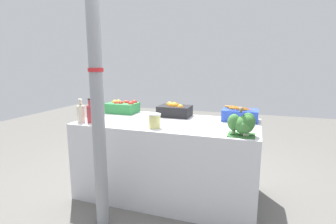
{
  "coord_description": "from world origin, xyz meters",
  "views": [
    {
      "loc": [
        0.85,
        -2.51,
        1.4
      ],
      "look_at": [
        0.0,
        0.0,
        0.91
      ],
      "focal_mm": 28.0,
      "sensor_mm": 36.0,
      "label": 1
    }
  ],
  "objects_px": {
    "pickle_jar": "(154,121)",
    "carrot_crate": "(240,115)",
    "juice_bottle_ruby": "(90,113)",
    "sparrow_bird": "(241,109)",
    "apple_crate": "(122,107)",
    "support_pole": "(96,75)",
    "orange_crate": "(175,110)",
    "broccoli_pile": "(244,124)",
    "juice_bottle_amber": "(100,113)",
    "juice_bottle_cloudy": "(81,112)"
  },
  "relations": [
    {
      "from": "support_pole",
      "to": "sparrow_bird",
      "type": "bearing_deg",
      "value": 19.39
    },
    {
      "from": "apple_crate",
      "to": "orange_crate",
      "type": "xyz_separation_m",
      "value": [
        0.67,
        -0.0,
        0.0
      ]
    },
    {
      "from": "broccoli_pile",
      "to": "pickle_jar",
      "type": "distance_m",
      "value": 0.8
    },
    {
      "from": "broccoli_pile",
      "to": "juice_bottle_cloudy",
      "type": "distance_m",
      "value": 1.6
    },
    {
      "from": "apple_crate",
      "to": "juice_bottle_cloudy",
      "type": "bearing_deg",
      "value": -103.96
    },
    {
      "from": "broccoli_pile",
      "to": "pickle_jar",
      "type": "height_order",
      "value": "broccoli_pile"
    },
    {
      "from": "orange_crate",
      "to": "juice_bottle_cloudy",
      "type": "relative_size",
      "value": 1.51
    },
    {
      "from": "juice_bottle_cloudy",
      "to": "juice_bottle_amber",
      "type": "relative_size",
      "value": 0.94
    },
    {
      "from": "carrot_crate",
      "to": "juice_bottle_amber",
      "type": "distance_m",
      "value": 1.44
    },
    {
      "from": "support_pole",
      "to": "juice_bottle_amber",
      "type": "relative_size",
      "value": 10.33
    },
    {
      "from": "broccoli_pile",
      "to": "juice_bottle_amber",
      "type": "bearing_deg",
      "value": 179.87
    },
    {
      "from": "orange_crate",
      "to": "juice_bottle_cloudy",
      "type": "height_order",
      "value": "juice_bottle_cloudy"
    },
    {
      "from": "carrot_crate",
      "to": "juice_bottle_ruby",
      "type": "bearing_deg",
      "value": -157.41
    },
    {
      "from": "carrot_crate",
      "to": "broccoli_pile",
      "type": "relative_size",
      "value": 1.57
    },
    {
      "from": "juice_bottle_cloudy",
      "to": "juice_bottle_ruby",
      "type": "relative_size",
      "value": 0.95
    },
    {
      "from": "juice_bottle_amber",
      "to": "pickle_jar",
      "type": "bearing_deg",
      "value": 1.49
    },
    {
      "from": "apple_crate",
      "to": "juice_bottle_ruby",
      "type": "distance_m",
      "value": 0.6
    },
    {
      "from": "juice_bottle_ruby",
      "to": "juice_bottle_amber",
      "type": "relative_size",
      "value": 0.98
    },
    {
      "from": "apple_crate",
      "to": "orange_crate",
      "type": "height_order",
      "value": "orange_crate"
    },
    {
      "from": "juice_bottle_ruby",
      "to": "pickle_jar",
      "type": "distance_m",
      "value": 0.69
    },
    {
      "from": "broccoli_pile",
      "to": "juice_bottle_ruby",
      "type": "xyz_separation_m",
      "value": [
        -1.49,
        0.0,
        0.01
      ]
    },
    {
      "from": "orange_crate",
      "to": "juice_bottle_ruby",
      "type": "distance_m",
      "value": 0.93
    },
    {
      "from": "pickle_jar",
      "to": "carrot_crate",
      "type": "bearing_deg",
      "value": 38.21
    },
    {
      "from": "apple_crate",
      "to": "broccoli_pile",
      "type": "distance_m",
      "value": 1.58
    },
    {
      "from": "juice_bottle_ruby",
      "to": "sparrow_bird",
      "type": "bearing_deg",
      "value": 0.45
    },
    {
      "from": "carrot_crate",
      "to": "apple_crate",
      "type": "bearing_deg",
      "value": 179.75
    },
    {
      "from": "apple_crate",
      "to": "juice_bottle_cloudy",
      "type": "distance_m",
      "value": 0.62
    },
    {
      "from": "broccoli_pile",
      "to": "juice_bottle_cloudy",
      "type": "xyz_separation_m",
      "value": [
        -1.6,
        0.0,
        0.0
      ]
    },
    {
      "from": "juice_bottle_cloudy",
      "to": "pickle_jar",
      "type": "distance_m",
      "value": 0.8
    },
    {
      "from": "orange_crate",
      "to": "broccoli_pile",
      "type": "relative_size",
      "value": 1.57
    },
    {
      "from": "juice_bottle_cloudy",
      "to": "juice_bottle_amber",
      "type": "height_order",
      "value": "juice_bottle_amber"
    },
    {
      "from": "support_pole",
      "to": "sparrow_bird",
      "type": "distance_m",
      "value": 1.22
    },
    {
      "from": "juice_bottle_cloudy",
      "to": "juice_bottle_amber",
      "type": "xyz_separation_m",
      "value": [
        0.22,
        0.0,
        0.01
      ]
    },
    {
      "from": "broccoli_pile",
      "to": "support_pole",
      "type": "bearing_deg",
      "value": -161.71
    },
    {
      "from": "pickle_jar",
      "to": "sparrow_bird",
      "type": "bearing_deg",
      "value": -0.27
    },
    {
      "from": "juice_bottle_ruby",
      "to": "apple_crate",
      "type": "bearing_deg",
      "value": 86.28
    },
    {
      "from": "apple_crate",
      "to": "broccoli_pile",
      "type": "xyz_separation_m",
      "value": [
        1.46,
        -0.6,
        0.03
      ]
    },
    {
      "from": "orange_crate",
      "to": "juice_bottle_amber",
      "type": "relative_size",
      "value": 1.42
    },
    {
      "from": "support_pole",
      "to": "orange_crate",
      "type": "height_order",
      "value": "support_pole"
    },
    {
      "from": "sparrow_bird",
      "to": "support_pole",
      "type": "bearing_deg",
      "value": -86.63
    },
    {
      "from": "support_pole",
      "to": "pickle_jar",
      "type": "distance_m",
      "value": 0.68
    },
    {
      "from": "carrot_crate",
      "to": "broccoli_pile",
      "type": "bearing_deg",
      "value": -83.67
    },
    {
      "from": "apple_crate",
      "to": "juice_bottle_ruby",
      "type": "height_order",
      "value": "juice_bottle_ruby"
    },
    {
      "from": "juice_bottle_ruby",
      "to": "sparrow_bird",
      "type": "relative_size",
      "value": 1.87
    },
    {
      "from": "support_pole",
      "to": "carrot_crate",
      "type": "xyz_separation_m",
      "value": [
        1.08,
        0.98,
        -0.44
      ]
    },
    {
      "from": "apple_crate",
      "to": "juice_bottle_amber",
      "type": "xyz_separation_m",
      "value": [
        0.07,
        -0.6,
        0.04
      ]
    },
    {
      "from": "apple_crate",
      "to": "juice_bottle_ruby",
      "type": "xyz_separation_m",
      "value": [
        -0.04,
        -0.6,
        0.03
      ]
    },
    {
      "from": "orange_crate",
      "to": "juice_bottle_cloudy",
      "type": "bearing_deg",
      "value": -143.91
    },
    {
      "from": "orange_crate",
      "to": "sparrow_bird",
      "type": "distance_m",
      "value": 0.97
    },
    {
      "from": "apple_crate",
      "to": "juice_bottle_cloudy",
      "type": "relative_size",
      "value": 1.51
    }
  ]
}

